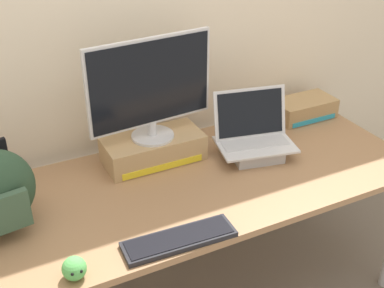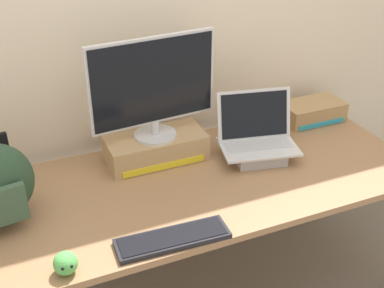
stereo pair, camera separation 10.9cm
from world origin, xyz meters
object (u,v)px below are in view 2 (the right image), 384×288
(toner_box_yellow, at_px, (156,147))
(plush_toy, at_px, (65,263))
(external_keyboard, at_px, (173,239))
(open_laptop, at_px, (257,145))
(toner_box_cyan, at_px, (312,111))
(desktop_monitor, at_px, (153,87))

(toner_box_yellow, relative_size, plush_toy, 5.47)
(toner_box_yellow, xyz_separation_m, external_keyboard, (-0.14, -0.56, -0.05))
(open_laptop, distance_m, toner_box_cyan, 0.50)
(external_keyboard, bearing_deg, toner_box_cyan, 33.97)
(open_laptop, xyz_separation_m, toner_box_cyan, (0.45, 0.21, -0.01))
(toner_box_yellow, height_order, open_laptop, open_laptop)
(toner_box_cyan, bearing_deg, external_keyboard, -149.09)
(open_laptop, xyz_separation_m, external_keyboard, (-0.57, -0.40, -0.05))
(plush_toy, height_order, toner_box_cyan, toner_box_cyan)
(toner_box_yellow, distance_m, plush_toy, 0.77)
(toner_box_yellow, height_order, toner_box_cyan, toner_box_yellow)
(toner_box_yellow, distance_m, toner_box_cyan, 0.89)
(desktop_monitor, relative_size, toner_box_cyan, 1.79)
(toner_box_yellow, bearing_deg, open_laptop, -20.49)
(external_keyboard, bearing_deg, open_laptop, 37.98)
(toner_box_yellow, relative_size, toner_box_cyan, 1.40)
(open_laptop, relative_size, plush_toy, 4.73)
(toner_box_cyan, bearing_deg, desktop_monitor, -176.72)
(toner_box_yellow, xyz_separation_m, plush_toy, (-0.52, -0.57, -0.02))
(desktop_monitor, distance_m, external_keyboard, 0.67)
(toner_box_cyan, bearing_deg, plush_toy, -156.17)
(toner_box_yellow, distance_m, desktop_monitor, 0.30)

